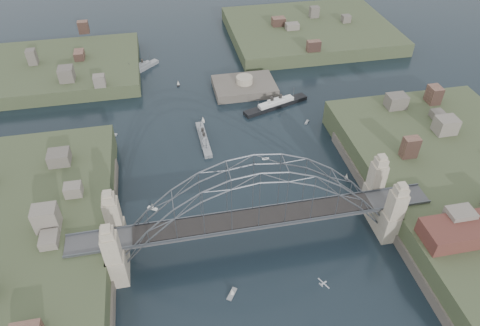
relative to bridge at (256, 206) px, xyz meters
name	(u,v)px	position (x,y,z in m)	size (l,w,h in m)	color
ground	(255,242)	(0.00, 0.00, -12.32)	(500.00, 500.00, 0.00)	black
bridge	(256,206)	(0.00, 0.00, 0.00)	(84.00, 13.80, 24.60)	#444547
shore_east	(472,203)	(57.32, 0.00, -10.35)	(50.50, 90.00, 12.00)	#394428
headland_nw	(60,74)	(-55.00, 95.00, -11.82)	(60.00, 45.00, 9.00)	#394428
headland_ne	(310,35)	(50.00, 110.00, -11.57)	(70.00, 55.00, 9.50)	#394428
fort_island	(244,91)	(12.00, 70.00, -12.66)	(22.00, 16.00, 9.40)	#514A41
wharf_shed	(467,230)	(44.00, -14.00, -2.32)	(20.00, 8.00, 4.00)	#592D26
finger_pier	(470,315)	(39.00, -28.00, -11.62)	(4.00, 22.00, 1.40)	#444547
naval_cruiser_near	(204,139)	(-6.64, 42.39, -11.50)	(2.98, 17.84, 5.33)	gray
naval_cruiser_far	(141,69)	(-24.57, 92.22, -11.41)	(14.40, 13.71, 5.90)	gray
ocean_liner	(276,105)	(20.32, 56.86, -11.40)	(23.98, 10.91, 5.94)	black
aeroplane	(323,284)	(9.19, -19.77, -3.93)	(1.74, 2.83, 0.44)	#B1B3B9
small_boat_a	(152,207)	(-23.57, 15.91, -11.52)	(2.74, 2.24, 2.38)	silver
small_boat_b	(266,159)	(10.06, 29.91, -12.17)	(2.10, 1.01, 0.45)	silver
small_boat_c	(232,293)	(-8.00, -13.19, -11.62)	(2.75, 3.32, 2.38)	silver
small_boat_d	(307,122)	(27.91, 45.69, -12.17)	(1.99, 2.31, 0.45)	silver
small_boat_e	(112,135)	(-34.82, 51.21, -12.17)	(3.70, 2.25, 0.45)	silver
small_boat_f	(203,119)	(-5.44, 52.72, -11.28)	(1.31, 1.52, 2.38)	silver
small_boat_h	(178,83)	(-11.31, 78.01, -11.44)	(1.23, 2.41, 2.38)	silver
small_boat_i	(346,177)	(30.09, 16.97, -11.48)	(1.22, 2.60, 2.38)	silver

